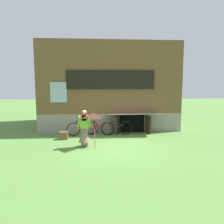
{
  "coord_description": "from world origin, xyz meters",
  "views": [
    {
      "loc": [
        -0.93,
        -9.49,
        2.8
      ],
      "look_at": [
        -0.06,
        1.3,
        1.4
      ],
      "focal_mm": 36.08,
      "sensor_mm": 36.0,
      "label": 1
    }
  ],
  "objects_px": {
    "wooden_crate": "(64,135)",
    "kite": "(94,121)",
    "bicycle_red": "(98,128)",
    "bicycle_yellow": "(83,128)",
    "person": "(84,131)",
    "bicycle_black": "(117,128)"
  },
  "relations": [
    {
      "from": "wooden_crate",
      "to": "person",
      "type": "bearing_deg",
      "value": -52.81
    },
    {
      "from": "kite",
      "to": "wooden_crate",
      "type": "height_order",
      "value": "kite"
    },
    {
      "from": "person",
      "to": "bicycle_red",
      "type": "height_order",
      "value": "person"
    },
    {
      "from": "bicycle_red",
      "to": "wooden_crate",
      "type": "relative_size",
      "value": 4.0
    },
    {
      "from": "person",
      "to": "bicycle_black",
      "type": "bearing_deg",
      "value": 45.8
    },
    {
      "from": "person",
      "to": "wooden_crate",
      "type": "height_order",
      "value": "person"
    },
    {
      "from": "bicycle_black",
      "to": "kite",
      "type": "bearing_deg",
      "value": -117.52
    },
    {
      "from": "wooden_crate",
      "to": "kite",
      "type": "bearing_deg",
      "value": -52.59
    },
    {
      "from": "bicycle_black",
      "to": "wooden_crate",
      "type": "relative_size",
      "value": 4.18
    },
    {
      "from": "person",
      "to": "wooden_crate",
      "type": "distance_m",
      "value": 1.89
    },
    {
      "from": "bicycle_black",
      "to": "bicycle_red",
      "type": "distance_m",
      "value": 1.05
    },
    {
      "from": "bicycle_red",
      "to": "bicycle_yellow",
      "type": "distance_m",
      "value": 0.82
    },
    {
      "from": "bicycle_black",
      "to": "bicycle_yellow",
      "type": "distance_m",
      "value": 1.86
    },
    {
      "from": "person",
      "to": "wooden_crate",
      "type": "relative_size",
      "value": 4.05
    },
    {
      "from": "bicycle_black",
      "to": "bicycle_red",
      "type": "height_order",
      "value": "bicycle_black"
    },
    {
      "from": "kite",
      "to": "bicycle_red",
      "type": "relative_size",
      "value": 0.89
    },
    {
      "from": "bicycle_yellow",
      "to": "wooden_crate",
      "type": "relative_size",
      "value": 4.19
    },
    {
      "from": "bicycle_red",
      "to": "kite",
      "type": "bearing_deg",
      "value": -76.21
    },
    {
      "from": "person",
      "to": "bicycle_black",
      "type": "relative_size",
      "value": 0.97
    },
    {
      "from": "person",
      "to": "kite",
      "type": "height_order",
      "value": "person"
    },
    {
      "from": "kite",
      "to": "person",
      "type": "bearing_deg",
      "value": 128.02
    },
    {
      "from": "kite",
      "to": "wooden_crate",
      "type": "bearing_deg",
      "value": 127.41
    }
  ]
}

